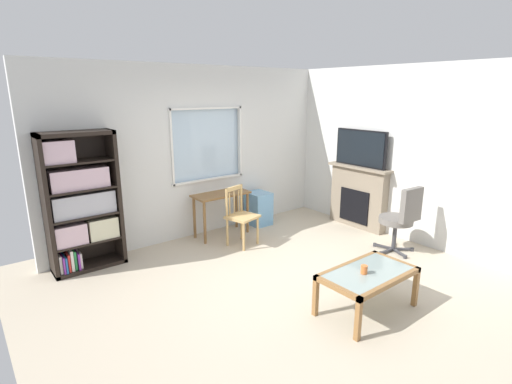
{
  "coord_description": "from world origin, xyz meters",
  "views": [
    {
      "loc": [
        -3.01,
        -3.17,
        2.29
      ],
      "look_at": [
        0.07,
        0.76,
        0.98
      ],
      "focal_mm": 27.17,
      "sensor_mm": 36.0,
      "label": 1
    }
  ],
  "objects_px": {
    "plastic_drawer_unit": "(258,208)",
    "office_chair": "(402,217)",
    "coffee_table": "(368,277)",
    "desk_under_window": "(221,201)",
    "fireplace": "(358,196)",
    "bookshelf": "(80,202)",
    "tv": "(361,148)",
    "sippy_cup": "(364,269)",
    "wooden_chair": "(241,215)"
  },
  "relations": [
    {
      "from": "desk_under_window",
      "to": "office_chair",
      "type": "bearing_deg",
      "value": -53.6
    },
    {
      "from": "fireplace",
      "to": "tv",
      "type": "distance_m",
      "value": 0.83
    },
    {
      "from": "plastic_drawer_unit",
      "to": "fireplace",
      "type": "distance_m",
      "value": 1.73
    },
    {
      "from": "desk_under_window",
      "to": "plastic_drawer_unit",
      "type": "distance_m",
      "value": 0.86
    },
    {
      "from": "bookshelf",
      "to": "plastic_drawer_unit",
      "type": "xyz_separation_m",
      "value": [
        2.89,
        -0.06,
        -0.62
      ]
    },
    {
      "from": "tv",
      "to": "coffee_table",
      "type": "height_order",
      "value": "tv"
    },
    {
      "from": "fireplace",
      "to": "coffee_table",
      "type": "height_order",
      "value": "fireplace"
    },
    {
      "from": "office_chair",
      "to": "sippy_cup",
      "type": "distance_m",
      "value": 1.84
    },
    {
      "from": "tv",
      "to": "sippy_cup",
      "type": "relative_size",
      "value": 10.79
    },
    {
      "from": "wooden_chair",
      "to": "fireplace",
      "type": "bearing_deg",
      "value": -15.53
    },
    {
      "from": "coffee_table",
      "to": "plastic_drawer_unit",
      "type": "bearing_deg",
      "value": 74.05
    },
    {
      "from": "tv",
      "to": "sippy_cup",
      "type": "xyz_separation_m",
      "value": [
        -2.16,
        -1.76,
        -0.87
      ]
    },
    {
      "from": "plastic_drawer_unit",
      "to": "tv",
      "type": "height_order",
      "value": "tv"
    },
    {
      "from": "desk_under_window",
      "to": "office_chair",
      "type": "distance_m",
      "value": 2.74
    },
    {
      "from": "coffee_table",
      "to": "sippy_cup",
      "type": "height_order",
      "value": "sippy_cup"
    },
    {
      "from": "desk_under_window",
      "to": "wooden_chair",
      "type": "bearing_deg",
      "value": -88.77
    },
    {
      "from": "desk_under_window",
      "to": "sippy_cup",
      "type": "height_order",
      "value": "desk_under_window"
    },
    {
      "from": "tv",
      "to": "office_chair",
      "type": "relative_size",
      "value": 0.97
    },
    {
      "from": "desk_under_window",
      "to": "office_chair",
      "type": "relative_size",
      "value": 0.92
    },
    {
      "from": "coffee_table",
      "to": "wooden_chair",
      "type": "bearing_deg",
      "value": 89.2
    },
    {
      "from": "wooden_chair",
      "to": "plastic_drawer_unit",
      "type": "bearing_deg",
      "value": 35.37
    },
    {
      "from": "sippy_cup",
      "to": "office_chair",
      "type": "bearing_deg",
      "value": 20.58
    },
    {
      "from": "plastic_drawer_unit",
      "to": "coffee_table",
      "type": "bearing_deg",
      "value": -105.95
    },
    {
      "from": "tv",
      "to": "office_chair",
      "type": "xyz_separation_m",
      "value": [
        -0.44,
        -1.11,
        -0.81
      ]
    },
    {
      "from": "desk_under_window",
      "to": "tv",
      "type": "distance_m",
      "value": 2.47
    },
    {
      "from": "bookshelf",
      "to": "tv",
      "type": "distance_m",
      "value": 4.34
    },
    {
      "from": "fireplace",
      "to": "office_chair",
      "type": "relative_size",
      "value": 1.15
    },
    {
      "from": "office_chair",
      "to": "coffee_table",
      "type": "height_order",
      "value": "office_chair"
    },
    {
      "from": "desk_under_window",
      "to": "plastic_drawer_unit",
      "type": "bearing_deg",
      "value": 3.54
    },
    {
      "from": "desk_under_window",
      "to": "wooden_chair",
      "type": "distance_m",
      "value": 0.53
    },
    {
      "from": "wooden_chair",
      "to": "tv",
      "type": "relative_size",
      "value": 0.93
    },
    {
      "from": "office_chair",
      "to": "sippy_cup",
      "type": "relative_size",
      "value": 11.11
    },
    {
      "from": "bookshelf",
      "to": "desk_under_window",
      "type": "bearing_deg",
      "value": -2.94
    },
    {
      "from": "desk_under_window",
      "to": "tv",
      "type": "bearing_deg",
      "value": -27.84
    },
    {
      "from": "plastic_drawer_unit",
      "to": "wooden_chair",
      "type": "bearing_deg",
      "value": -144.63
    },
    {
      "from": "wooden_chair",
      "to": "coffee_table",
      "type": "bearing_deg",
      "value": -90.8
    },
    {
      "from": "bookshelf",
      "to": "coffee_table",
      "type": "distance_m",
      "value": 3.64
    },
    {
      "from": "plastic_drawer_unit",
      "to": "fireplace",
      "type": "xyz_separation_m",
      "value": [
        1.28,
        -1.14,
        0.25
      ]
    },
    {
      "from": "desk_under_window",
      "to": "plastic_drawer_unit",
      "type": "xyz_separation_m",
      "value": [
        0.81,
        0.05,
        -0.29
      ]
    },
    {
      "from": "wooden_chair",
      "to": "office_chair",
      "type": "bearing_deg",
      "value": -46.29
    },
    {
      "from": "plastic_drawer_unit",
      "to": "coffee_table",
      "type": "height_order",
      "value": "plastic_drawer_unit"
    },
    {
      "from": "plastic_drawer_unit",
      "to": "fireplace",
      "type": "relative_size",
      "value": 0.5
    },
    {
      "from": "plastic_drawer_unit",
      "to": "sippy_cup",
      "type": "height_order",
      "value": "plastic_drawer_unit"
    },
    {
      "from": "fireplace",
      "to": "coffee_table",
      "type": "bearing_deg",
      "value": -140.14
    },
    {
      "from": "bookshelf",
      "to": "desk_under_window",
      "type": "height_order",
      "value": "bookshelf"
    },
    {
      "from": "plastic_drawer_unit",
      "to": "office_chair",
      "type": "height_order",
      "value": "office_chair"
    },
    {
      "from": "wooden_chair",
      "to": "tv",
      "type": "distance_m",
      "value": 2.32
    },
    {
      "from": "desk_under_window",
      "to": "sippy_cup",
      "type": "distance_m",
      "value": 2.85
    },
    {
      "from": "desk_under_window",
      "to": "fireplace",
      "type": "distance_m",
      "value": 2.35
    },
    {
      "from": "wooden_chair",
      "to": "bookshelf",
      "type": "bearing_deg",
      "value": 163.43
    }
  ]
}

